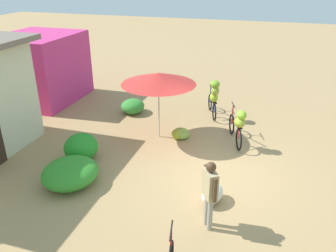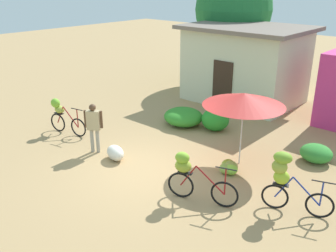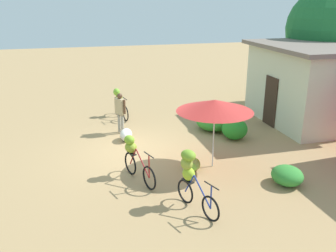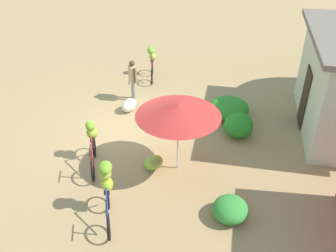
% 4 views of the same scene
% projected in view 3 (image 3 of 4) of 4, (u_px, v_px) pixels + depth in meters
% --- Properties ---
extents(ground_plane, '(60.00, 60.00, 0.00)m').
position_uv_depth(ground_plane, '(137.00, 153.00, 12.44)').
color(ground_plane, tan).
extents(building_low, '(5.02, 3.84, 3.22)m').
position_uv_depth(building_low, '(309.00, 84.00, 15.07)').
color(building_low, beige).
rests_on(building_low, ground).
extents(tree_behind_building, '(3.73, 3.73, 5.52)m').
position_uv_depth(tree_behind_building, '(327.00, 29.00, 16.86)').
color(tree_behind_building, brown).
rests_on(tree_behind_building, ground).
extents(hedge_bush_front_left, '(1.46, 1.38, 0.63)m').
position_uv_depth(hedge_bush_front_left, '(214.00, 122.00, 14.55)').
color(hedge_bush_front_left, '#308628').
rests_on(hedge_bush_front_left, ground).
extents(hedge_bush_front_right, '(0.99, 0.94, 0.78)m').
position_uv_depth(hedge_bush_front_right, '(235.00, 129.00, 13.55)').
color(hedge_bush_front_right, '#258826').
rests_on(hedge_bush_front_right, ground).
extents(hedge_bush_mid, '(0.93, 0.86, 0.53)m').
position_uv_depth(hedge_bush_mid, '(287.00, 175.00, 10.24)').
color(hedge_bush_mid, '#348A33').
rests_on(hedge_bush_mid, ground).
extents(market_umbrella, '(2.29, 2.29, 2.14)m').
position_uv_depth(market_umbrella, '(215.00, 106.00, 10.79)').
color(market_umbrella, beige).
rests_on(market_umbrella, ground).
extents(bicycle_leftmost, '(1.59, 0.48, 1.23)m').
position_uv_depth(bicycle_leftmost, '(119.00, 101.00, 16.03)').
color(bicycle_leftmost, black).
rests_on(bicycle_leftmost, ground).
extents(bicycle_near_pile, '(1.70, 0.68, 1.24)m').
position_uv_depth(bicycle_near_pile, '(134.00, 155.00, 10.48)').
color(bicycle_near_pile, black).
rests_on(bicycle_near_pile, ground).
extents(bicycle_center_loaded, '(1.53, 0.64, 1.46)m').
position_uv_depth(bicycle_center_loaded, '(191.00, 174.00, 8.97)').
color(bicycle_center_loaded, black).
rests_on(bicycle_center_loaded, ground).
extents(banana_pile_on_ground, '(0.69, 0.68, 0.34)m').
position_uv_depth(banana_pile_on_ground, '(192.00, 165.00, 11.12)').
color(banana_pile_on_ground, olive).
rests_on(banana_pile_on_ground, ground).
extents(produce_sack, '(0.79, 0.61, 0.44)m').
position_uv_depth(produce_sack, '(126.00, 135.00, 13.45)').
color(produce_sack, silver).
rests_on(produce_sack, ground).
extents(person_vendor, '(0.50, 0.39, 1.57)m').
position_uv_depth(person_vendor, '(120.00, 109.00, 13.98)').
color(person_vendor, gray).
rests_on(person_vendor, ground).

